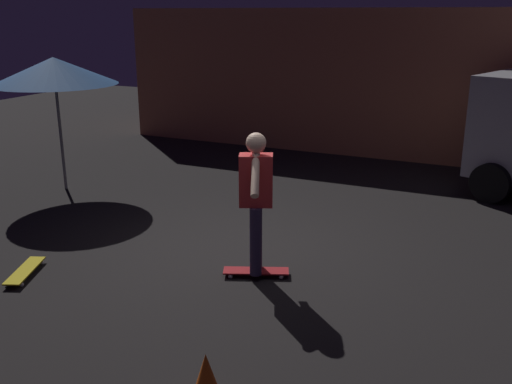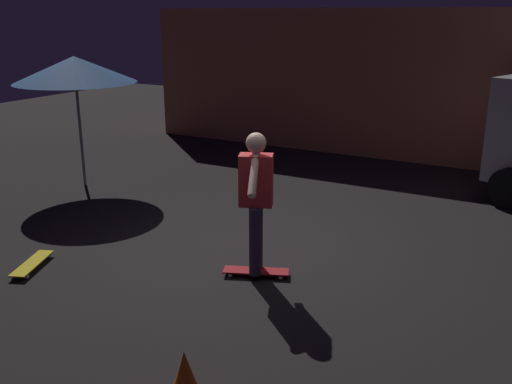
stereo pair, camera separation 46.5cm
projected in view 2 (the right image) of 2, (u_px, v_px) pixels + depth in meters
ground_plane at (250, 255)px, 7.47m from camera, size 28.00×28.00×0.00m
low_building at (391, 76)px, 13.75m from camera, size 10.61×3.95×3.11m
patio_umbrella at (75, 70)px, 9.88m from camera, size 2.10×2.10×2.30m
skateboard_ridden at (256, 271)px, 6.86m from camera, size 0.80×0.49×0.07m
skateboard_spare at (32, 264)px, 7.07m from camera, size 0.48×0.80×0.07m
skater at (256, 193)px, 6.57m from camera, size 0.46×0.94×1.67m
traffic_cone at (185, 378)px, 4.60m from camera, size 0.34×0.34×0.46m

